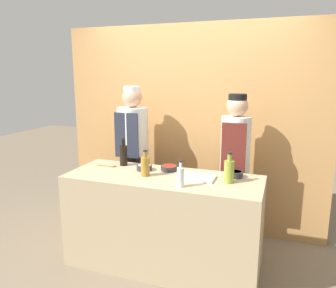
{
  "coord_description": "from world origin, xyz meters",
  "views": [
    {
      "loc": [
        1.02,
        -2.74,
        1.84
      ],
      "look_at": [
        0.0,
        0.14,
        1.19
      ],
      "focal_mm": 35.0,
      "sensor_mm": 36.0,
      "label": 1
    }
  ],
  "objects": [
    {
      "name": "chef_right",
      "position": [
        0.58,
        0.57,
        0.92
      ],
      "size": [
        0.3,
        0.3,
        1.65
      ],
      "color": "#28282D",
      "rests_on": "ground_plane"
    },
    {
      "name": "counter",
      "position": [
        0.0,
        0.0,
        0.45
      ],
      "size": [
        1.83,
        0.69,
        0.91
      ],
      "color": "tan",
      "rests_on": "ground_plane"
    },
    {
      "name": "sauce_bowl_white",
      "position": [
        -0.25,
        0.13,
        0.94
      ],
      "size": [
        0.15,
        0.15,
        0.05
      ],
      "color": "#2D2D2D",
      "rests_on": "counter"
    },
    {
      "name": "sauce_bowl_yellow",
      "position": [
        0.64,
        0.2,
        0.94
      ],
      "size": [
        0.14,
        0.14,
        0.06
      ],
      "color": "#2D2D2D",
      "rests_on": "counter"
    },
    {
      "name": "chef_left",
      "position": [
        -0.58,
        0.57,
        0.94
      ],
      "size": [
        0.35,
        0.35,
        1.71
      ],
      "color": "#28282D",
      "rests_on": "ground_plane"
    },
    {
      "name": "ground_plane",
      "position": [
        0.0,
        0.0,
        0.0
      ],
      "size": [
        14.0,
        14.0,
        0.0
      ],
      "primitive_type": "plane",
      "color": "#756651"
    },
    {
      "name": "bottle_oil",
      "position": [
        0.61,
        0.02,
        1.01
      ],
      "size": [
        0.09,
        0.09,
        0.27
      ],
      "color": "olive",
      "rests_on": "counter"
    },
    {
      "name": "cabinet_wall",
      "position": [
        0.0,
        1.0,
        1.2
      ],
      "size": [
        3.13,
        0.18,
        2.4
      ],
      "color": "#B7844C",
      "rests_on": "ground_plane"
    },
    {
      "name": "sauce_bowl_red",
      "position": [
        -0.01,
        0.19,
        0.94
      ],
      "size": [
        0.16,
        0.16,
        0.05
      ],
      "color": "#2D2D2D",
      "rests_on": "counter"
    },
    {
      "name": "wooden_spoon",
      "position": [
        -0.65,
        0.12,
        0.92
      ],
      "size": [
        0.22,
        0.04,
        0.02
      ],
      "color": "#B2844C",
      "rests_on": "counter"
    },
    {
      "name": "cutting_board",
      "position": [
        0.33,
        0.03,
        0.92
      ],
      "size": [
        0.29,
        0.22,
        0.02
      ],
      "color": "white",
      "rests_on": "counter"
    },
    {
      "name": "bottle_vinegar",
      "position": [
        -0.16,
        -0.04,
        1.0
      ],
      "size": [
        0.08,
        0.08,
        0.25
      ],
      "color": "olive",
      "rests_on": "counter"
    },
    {
      "name": "bottle_soy",
      "position": [
        -0.52,
        0.21,
        1.02
      ],
      "size": [
        0.08,
        0.08,
        0.29
      ],
      "color": "black",
      "rests_on": "counter"
    },
    {
      "name": "bottle_clear",
      "position": [
        0.24,
        -0.22,
        1.0
      ],
      "size": [
        0.06,
        0.06,
        0.23
      ],
      "color": "silver",
      "rests_on": "counter"
    }
  ]
}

